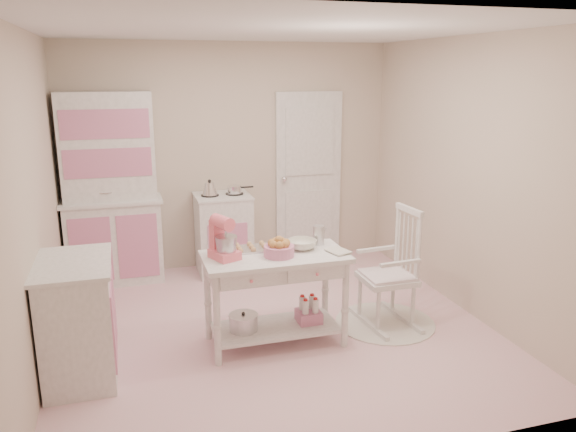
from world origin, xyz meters
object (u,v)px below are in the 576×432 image
object	(u,v)px
rocking_chair	(387,267)
bread_basket	(279,251)
base_cabinet	(78,319)
stove	(223,234)
work_table	(275,299)
hutch	(111,190)
stand_mixer	(224,238)

from	to	relation	value
rocking_chair	bread_basket	size ratio (longest dim) A/B	4.40
base_cabinet	rocking_chair	xyz separation A→B (m)	(2.64, 0.15, 0.09)
stove	work_table	xyz separation A→B (m)	(0.10, -1.88, -0.06)
rocking_chair	work_table	bearing A→B (deg)	179.36
rocking_chair	bread_basket	xyz separation A→B (m)	(-1.06, -0.12, 0.30)
base_cabinet	bread_basket	xyz separation A→B (m)	(1.59, 0.03, 0.39)
rocking_chair	work_table	size ratio (longest dim) A/B	0.92
rocking_chair	base_cabinet	bearing A→B (deg)	178.70
work_table	hutch	bearing A→B (deg)	124.05
rocking_chair	stand_mixer	xyz separation A→B (m)	(-1.50, -0.05, 0.42)
base_cabinet	rocking_chair	bearing A→B (deg)	3.29
bread_basket	hutch	bearing A→B (deg)	123.78
stove	base_cabinet	size ratio (longest dim) A/B	1.00
stove	work_table	world-z (taller)	stove
stove	rocking_chair	xyz separation A→B (m)	(1.18, -1.80, 0.09)
bread_basket	base_cabinet	bearing A→B (deg)	-179.01
base_cabinet	bread_basket	size ratio (longest dim) A/B	3.68
stand_mixer	rocking_chair	bearing A→B (deg)	-20.27
hutch	rocking_chair	distance (m)	3.06
stand_mixer	bread_basket	size ratio (longest dim) A/B	1.36
hutch	stand_mixer	size ratio (longest dim) A/B	6.12
stove	stand_mixer	distance (m)	1.95
base_cabinet	stand_mixer	distance (m)	1.26
stove	work_table	bearing A→B (deg)	-86.86
stove	base_cabinet	bearing A→B (deg)	-126.82
base_cabinet	rocking_chair	world-z (taller)	rocking_chair
hutch	work_table	distance (m)	2.41
hutch	work_table	xyz separation A→B (m)	(1.30, -1.93, -0.64)
base_cabinet	hutch	bearing A→B (deg)	82.51
hutch	base_cabinet	bearing A→B (deg)	-97.49
stove	bread_basket	xyz separation A→B (m)	(0.12, -1.93, 0.39)
work_table	stand_mixer	xyz separation A→B (m)	(-0.42, 0.02, 0.57)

